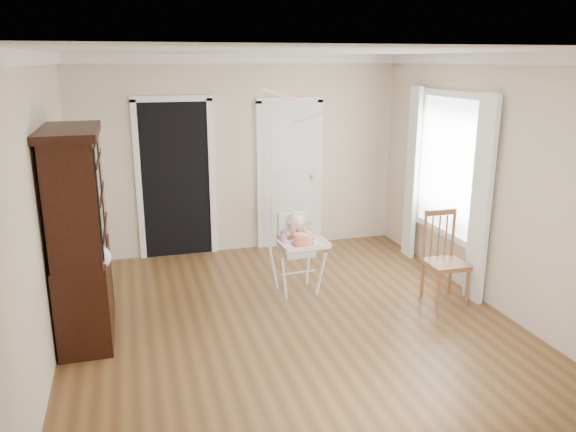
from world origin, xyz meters
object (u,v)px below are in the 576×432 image
object	(u,v)px
high_chair	(297,244)
sippy_cup	(283,236)
cake	(303,239)
dining_chair	(444,261)
china_cabinet	(80,236)

from	to	relation	value
high_chair	sippy_cup	size ratio (longest dim) A/B	5.09
cake	dining_chair	world-z (taller)	dining_chair
cake	high_chair	bearing A→B (deg)	89.50
dining_chair	cake	bearing A→B (deg)	164.38
dining_chair	high_chair	bearing A→B (deg)	156.66
sippy_cup	dining_chair	xyz separation A→B (m)	(1.70, -0.55, -0.26)
cake	sippy_cup	xyz separation A→B (m)	(-0.20, 0.10, 0.02)
high_chair	china_cabinet	size ratio (longest dim) A/B	0.47
high_chair	china_cabinet	xyz separation A→B (m)	(-2.28, -0.43, 0.44)
sippy_cup	china_cabinet	distance (m)	2.12
cake	sippy_cup	distance (m)	0.22
high_chair	cake	distance (m)	0.27
high_chair	china_cabinet	world-z (taller)	china_cabinet
sippy_cup	china_cabinet	world-z (taller)	china_cabinet
high_chair	sippy_cup	xyz separation A→B (m)	(-0.20, -0.13, 0.15)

